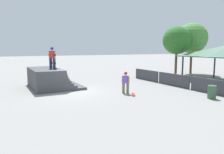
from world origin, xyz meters
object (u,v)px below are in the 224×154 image
object	(u,v)px
skateboard_on_deck	(55,68)
skateboard_on_ground	(133,94)
tree_far_back	(177,40)
tree_beside_pavilion	(192,38)
trash_bin	(212,92)
skater_on_deck	(52,56)
bystander_walking	(126,81)

from	to	relation	value
skateboard_on_deck	skateboard_on_ground	xyz separation A→B (m)	(4.77, 4.13, -1.58)
skateboard_on_deck	tree_far_back	size ratio (longest dim) A/B	0.14
skateboard_on_ground	tree_far_back	xyz separation A→B (m)	(-6.90, 10.56, 4.06)
skateboard_on_ground	tree_beside_pavilion	bearing A→B (deg)	-33.60
trash_bin	skater_on_deck	bearing A→B (deg)	-136.03
skater_on_deck	skateboard_on_ground	size ratio (longest dim) A/B	2.26
bystander_walking	tree_beside_pavilion	xyz separation A→B (m)	(-6.64, 13.75, 3.52)
skateboard_on_deck	skateboard_on_ground	size ratio (longest dim) A/B	1.05
bystander_walking	tree_far_back	distance (m)	12.76
bystander_walking	skateboard_on_ground	bearing A→B (deg)	158.31
bystander_walking	trash_bin	xyz separation A→B (m)	(3.98, 4.00, -0.49)
skateboard_on_deck	trash_bin	distance (m)	11.35
skateboard_on_ground	tree_beside_pavilion	xyz separation A→B (m)	(-7.40, 13.60, 4.38)
skateboard_on_deck	skater_on_deck	bearing A→B (deg)	-160.90
tree_far_back	trash_bin	world-z (taller)	tree_far_back
skateboard_on_deck	skateboard_on_ground	bearing A→B (deg)	44.28
skater_on_deck	bystander_walking	size ratio (longest dim) A/B	1.11
skateboard_on_ground	trash_bin	xyz separation A→B (m)	(3.21, 3.85, 0.37)
skater_on_deck	skateboard_on_deck	world-z (taller)	skater_on_deck
skateboard_on_ground	skateboard_on_deck	bearing A→B (deg)	68.72
skateboard_on_ground	tree_far_back	bearing A→B (deg)	-28.99
bystander_walking	skater_on_deck	bearing A→B (deg)	9.71
skater_on_deck	skateboard_on_ground	distance (m)	7.15
skateboard_on_ground	tree_far_back	size ratio (longest dim) A/B	0.13
tree_far_back	trash_bin	distance (m)	12.69
tree_far_back	trash_bin	bearing A→B (deg)	-33.59
skater_on_deck	bystander_walking	xyz separation A→B (m)	(4.41, 4.09, -1.66)
skateboard_on_deck	bystander_walking	world-z (taller)	skateboard_on_deck
skateboard_on_deck	skateboard_on_ground	distance (m)	6.50
skateboard_on_ground	tree_far_back	distance (m)	13.26
skater_on_deck	bystander_walking	world-z (taller)	skater_on_deck
tree_beside_pavilion	tree_far_back	size ratio (longest dim) A/B	1.10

